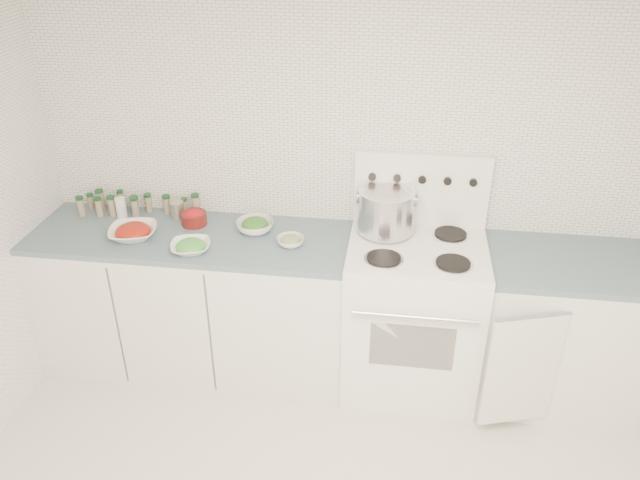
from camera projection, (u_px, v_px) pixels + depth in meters
The scene contains 13 objects.
room_walls at pixel (290, 247), 2.14m from camera, with size 3.54×3.04×2.52m.
counter_left at pixel (197, 299), 3.81m from camera, with size 1.85×0.62×0.90m.
stove at pixel (412, 311), 3.62m from camera, with size 0.76×0.70×1.36m.
counter_right at pixel (557, 329), 3.55m from camera, with size 0.89×0.75×0.90m.
stock_pot at pixel (386, 209), 3.48m from camera, with size 0.34×0.32×0.24m.
bowl_tomato at pixel (133, 232), 3.54m from camera, with size 0.32×0.32×0.09m.
bowl_snowpea at pixel (191, 246), 3.41m from camera, with size 0.26×0.26×0.07m.
bowl_broccoli at pixel (255, 225), 3.61m from camera, with size 0.27×0.27×0.09m.
bowl_zucchini at pixel (290, 241), 3.47m from camera, with size 0.16×0.16×0.06m.
bowl_pepper at pixel (194, 217), 3.68m from camera, with size 0.15×0.15×0.09m.
salt_canister at pixel (121, 208), 3.76m from camera, with size 0.06×0.06×0.12m, color white.
tin_can at pixel (177, 210), 3.75m from camera, with size 0.08×0.08×0.11m, color #A49F8B.
spice_cluster at pixel (131, 204), 3.80m from camera, with size 0.74×0.15×0.14m.
Camera 1 is at (0.36, -1.82, 2.62)m, focal length 35.00 mm.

